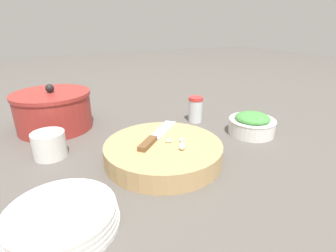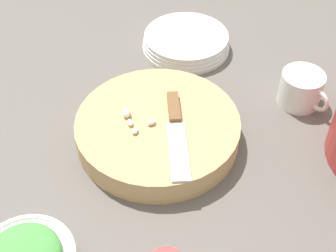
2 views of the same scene
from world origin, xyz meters
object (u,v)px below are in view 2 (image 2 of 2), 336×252
Objects in this scene: chef_knife at (176,129)px; coffee_mug at (301,89)px; plate_stack at (186,42)px; cutting_board at (158,130)px; garlic_cloves at (133,119)px.

chef_knife is 1.54× the size of coffee_mug.
coffee_mug is (-0.27, 0.12, -0.02)m from chef_knife.
chef_knife is at bearing 34.26° from plate_stack.
cutting_board is 0.05m from chef_knife.
coffee_mug is at bearing 149.25° from cutting_board.
cutting_board is at bearing -40.86° from chef_knife.
cutting_board reaches higher than plate_stack.
coffee_mug is 0.31m from plate_stack.
plate_stack is (-0.27, -0.19, -0.04)m from chef_knife.
cutting_board is 1.77× the size of chef_knife.
plate_stack is at bearing -90.26° from coffee_mug.
cutting_board is 0.31m from plate_stack.
garlic_cloves is at bearing -20.02° from chef_knife.
coffee_mug reaches higher than garlic_cloves.
plate_stack is (-0.00, -0.31, -0.02)m from coffee_mug.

